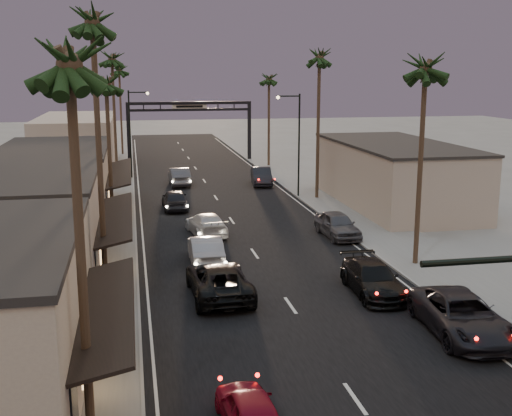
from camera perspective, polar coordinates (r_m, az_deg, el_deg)
name	(u,v)px	position (r m, az deg, el deg)	size (l,w,h in m)	color
ground	(226,212)	(50.53, -2.70, -0.37)	(200.00, 200.00, 0.00)	slate
road	(217,200)	(55.37, -3.45, 0.72)	(14.00, 120.00, 0.02)	black
sidewalk_left	(107,189)	(61.83, -13.09, 1.67)	(5.00, 92.00, 0.12)	slate
sidewalk_right	(303,182)	(63.97, 4.18, 2.29)	(5.00, 92.00, 0.12)	slate
storefront_mid	(22,227)	(36.25, -20.12, -1.61)	(8.00, 14.00, 5.50)	#A39382
storefront_far	(55,182)	(51.86, -17.43, 2.22)	(8.00, 16.00, 5.00)	tan
storefront_dist	(78,143)	(74.49, -15.58, 5.55)	(8.00, 20.00, 6.00)	#A39382
building_right	(394,175)	(53.84, 12.20, 2.85)	(8.00, 18.00, 5.00)	#A39382
arch	(190,116)	(79.33, -5.92, 8.13)	(15.20, 0.40, 7.27)	black
streetlight_right	(296,137)	(55.90, 3.57, 6.35)	(2.13, 0.30, 9.00)	black
streetlight_left	(133,127)	(67.07, -10.92, 7.10)	(2.13, 0.30, 9.00)	black
palm_la	(68,48)	(17.92, -16.34, 13.51)	(3.20, 3.20, 13.20)	#38281C
palm_lb	(92,14)	(30.98, -14.38, 16.39)	(3.20, 3.20, 15.20)	#38281C
palm_lc	(106,77)	(44.87, -13.21, 11.25)	(3.20, 3.20, 12.20)	#38281C
palm_ld	(112,55)	(63.88, -12.71, 13.16)	(3.20, 3.20, 14.20)	#38281C
palm_ra	(426,60)	(36.40, 14.88, 12.59)	(3.20, 3.20, 13.20)	#38281C
palm_rb	(320,52)	(55.14, 5.68, 13.61)	(3.20, 3.20, 14.20)	#38281C
palm_rc	(269,75)	(74.51, 1.16, 11.74)	(3.20, 3.20, 12.20)	#38281C
palm_far	(119,67)	(86.85, -12.09, 12.16)	(3.20, 3.20, 13.20)	#38281C
oncoming_red	(250,411)	(20.53, -0.53, -17.57)	(1.64, 4.07, 1.39)	maroon
oncoming_pickup	(219,280)	(31.58, -3.31, -6.44)	(2.78, 6.04, 1.68)	black
oncoming_silver	(205,250)	(36.90, -4.51, -3.74)	(1.76, 5.04, 1.66)	gray
oncoming_white	(206,224)	(43.43, -4.43, -1.44)	(2.11, 5.18, 1.50)	#B7B7B7
oncoming_dgrey	(175,199)	(51.78, -7.23, 0.77)	(1.92, 4.77, 1.63)	black
oncoming_grey_far	(179,176)	(62.88, -6.83, 2.81)	(1.81, 5.20, 1.71)	#46464A
curbside_near	(462,315)	(28.51, 17.81, -9.08)	(2.82, 6.12, 1.70)	black
curbside_black	(373,279)	(32.48, 10.34, -6.20)	(2.20, 5.41, 1.57)	black
curbside_grey	(337,225)	(43.11, 7.25, -1.48)	(1.98, 4.92, 1.67)	#444348
curbside_far	(261,176)	(62.62, 0.48, 2.85)	(1.80, 5.15, 1.70)	black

